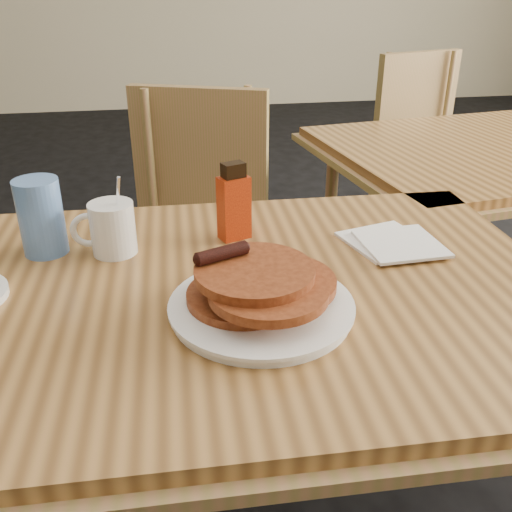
{
  "coord_description": "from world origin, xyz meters",
  "views": [
    {
      "loc": [
        -0.15,
        -0.8,
        1.23
      ],
      "look_at": [
        -0.01,
        0.03,
        0.8
      ],
      "focal_mm": 40.0,
      "sensor_mm": 36.0,
      "label": 1
    }
  ],
  "objects": [
    {
      "name": "chair_main_far",
      "position": [
        -0.04,
        0.79,
        0.55
      ],
      "size": [
        0.54,
        0.55,
        0.93
      ],
      "rotation": [
        0.0,
        0.0,
        -0.36
      ],
      "color": "#A1734B",
      "rests_on": "floor"
    },
    {
      "name": "blue_tumbler",
      "position": [
        -0.38,
        0.21,
        0.82
      ],
      "size": [
        0.08,
        0.08,
        0.14
      ],
      "primitive_type": "cylinder",
      "rotation": [
        0.0,
        0.0,
        -0.03
      ],
      "color": "#5885CE",
      "rests_on": "main_table"
    },
    {
      "name": "coffee_mug",
      "position": [
        -0.26,
        0.19,
        0.8
      ],
      "size": [
        0.12,
        0.08,
        0.15
      ],
      "rotation": [
        0.0,
        0.0,
        -0.05
      ],
      "color": "white",
      "rests_on": "main_table"
    },
    {
      "name": "main_table",
      "position": [
        -0.06,
        0.03,
        0.71
      ],
      "size": [
        1.22,
        0.84,
        0.75
      ],
      "rotation": [
        0.0,
        0.0,
        -0.03
      ],
      "color": "#AB763C",
      "rests_on": "floor"
    },
    {
      "name": "chair_neighbor_far",
      "position": [
        0.97,
        1.5,
        0.55
      ],
      "size": [
        0.51,
        0.52,
        0.92
      ],
      "rotation": [
        0.0,
        0.0,
        0.28
      ],
      "color": "#A1734B",
      "rests_on": "floor"
    },
    {
      "name": "napkin_stack",
      "position": [
        0.27,
        0.13,
        0.76
      ],
      "size": [
        0.18,
        0.19,
        0.01
      ],
      "rotation": [
        0.0,
        0.0,
        0.26
      ],
      "color": "white",
      "rests_on": "main_table"
    },
    {
      "name": "syrup_bottle",
      "position": [
        -0.02,
        0.22,
        0.82
      ],
      "size": [
        0.07,
        0.06,
        0.15
      ],
      "rotation": [
        0.0,
        0.0,
        0.36
      ],
      "color": "maroon",
      "rests_on": "main_table"
    },
    {
      "name": "pancake_plate",
      "position": [
        -0.02,
        -0.06,
        0.78
      ],
      "size": [
        0.29,
        0.29,
        0.1
      ],
      "rotation": [
        0.0,
        0.0,
        -0.06
      ],
      "color": "white",
      "rests_on": "main_table"
    }
  ]
}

